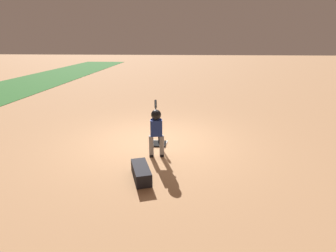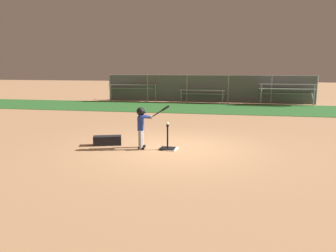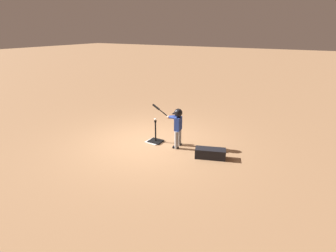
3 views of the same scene
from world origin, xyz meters
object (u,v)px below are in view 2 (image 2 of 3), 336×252
object	(u,v)px
bleachers_far_left	(136,92)
bleachers_far_right	(203,96)
batter_child	(142,122)
baseball	(168,123)
equipment_bag	(107,140)
bleachers_left_center	(285,94)
batting_tee	(168,146)

from	to	relation	value
bleachers_far_left	bleachers_far_right	world-z (taller)	bleachers_far_left
batter_child	baseball	xyz separation A→B (m)	(0.76, 0.01, -0.01)
batter_child	equipment_bag	size ratio (longest dim) A/B	1.53
bleachers_far_right	batter_child	bearing A→B (deg)	-93.04
bleachers_far_left	equipment_bag	world-z (taller)	bleachers_far_left
bleachers_left_center	bleachers_far_left	bearing A→B (deg)	176.44
batting_tee	bleachers_left_center	world-z (taller)	bleachers_left_center
batting_tee	bleachers_far_left	bearing A→B (deg)	109.97
batting_tee	equipment_bag	world-z (taller)	batting_tee
bleachers_far_right	equipment_bag	size ratio (longest dim) A/B	3.67
batting_tee	bleachers_far_left	size ratio (longest dim) A/B	0.20
bleachers_far_left	equipment_bag	distance (m)	13.71
bleachers_far_left	equipment_bag	size ratio (longest dim) A/B	4.32
bleachers_far_right	equipment_bag	distance (m)	13.11
batting_tee	bleachers_left_center	xyz separation A→B (m)	(5.20, 12.93, 0.56)
bleachers_left_center	equipment_bag	xyz separation A→B (m)	(-7.12, -12.74, -0.52)
batter_child	baseball	bearing A→B (deg)	0.98
baseball	bleachers_left_center	distance (m)	13.93
batting_tee	batter_child	xyz separation A→B (m)	(-0.76, -0.01, 0.67)
batter_child	bleachers_far_left	world-z (taller)	batter_child
bleachers_far_left	bleachers_left_center	bearing A→B (deg)	-3.56
bleachers_far_left	equipment_bag	xyz separation A→B (m)	(3.01, -13.37, -0.45)
bleachers_far_left	bleachers_left_center	world-z (taller)	bleachers_left_center
bleachers_far_right	bleachers_left_center	xyz separation A→B (m)	(5.26, -0.24, 0.22)
bleachers_far_right	bleachers_left_center	world-z (taller)	bleachers_left_center
batter_child	bleachers_far_right	xyz separation A→B (m)	(0.70, 13.18, -0.34)
bleachers_far_left	batting_tee	bearing A→B (deg)	-70.03
bleachers_left_center	bleachers_far_right	bearing A→B (deg)	177.35
batter_child	bleachers_far_left	distance (m)	14.20
batting_tee	bleachers_left_center	distance (m)	13.95
batting_tee	baseball	bearing A→B (deg)	-153.43
bleachers_far_right	equipment_bag	xyz separation A→B (m)	(-1.86, -12.98, -0.30)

